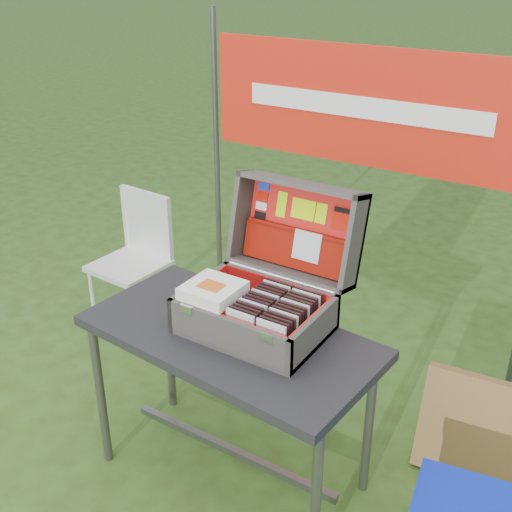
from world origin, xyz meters
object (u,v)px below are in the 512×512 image
Objects in this scene: table at (231,407)px; chair at (129,267)px; suitcase at (263,266)px; cardboard_box at (472,428)px.

chair is at bearing 155.48° from table.
chair is (-1.17, 0.49, -0.54)m from suitcase.
suitcase is at bearing -19.55° from chair.
chair reaches higher than table.
cardboard_box is (0.74, 0.41, -0.71)m from suitcase.
table is 2.51× the size of cardboard_box.
table is at bearing -25.97° from chair.
suitcase is 1.38m from chair.
chair is 1.77× the size of cardboard_box.
cardboard_box is (0.81, 0.54, -0.12)m from table.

